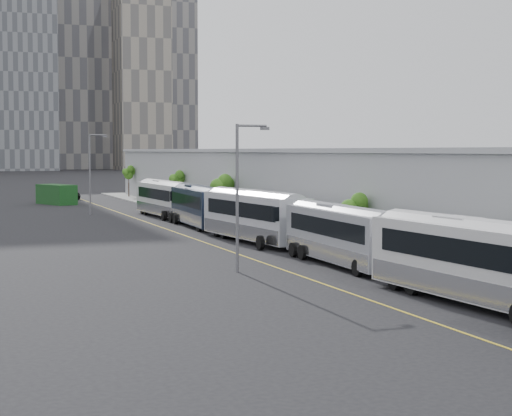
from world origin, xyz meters
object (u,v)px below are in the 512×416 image
bus_3 (342,240)px  shipping_container (56,194)px  street_lamp_far (92,168)px  bus_4 (255,221)px  bus_5 (198,209)px  suv (66,194)px  street_lamp_near (240,186)px  bus_6 (165,202)px  bus_2 (477,269)px

bus_3 → shipping_container: 66.92m
street_lamp_far → shipping_container: street_lamp_far is taller
bus_3 → shipping_container: (-8.92, 66.32, -0.26)m
bus_4 → shipping_container: bearing=93.5°
bus_4 → bus_5: size_ratio=1.05×
bus_4 → suv: 63.08m
bus_5 → street_lamp_near: size_ratio=1.53×
street_lamp_near → shipping_container: street_lamp_near is taller
bus_6 → street_lamp_near: (-5.91, -41.27, 3.35)m
bus_2 → street_lamp_near: size_ratio=1.59×
bus_2 → bus_6: bus_2 is taller
bus_4 → shipping_container: 52.91m
bus_4 → street_lamp_near: size_ratio=1.61×
bus_2 → street_lamp_near: bearing=110.9°
bus_3 → bus_5: bus_5 is taller
bus_2 → shipping_container: bearing=91.8°
bus_4 → suv: bus_4 is taller
bus_6 → street_lamp_far: bearing=134.8°
bus_5 → street_lamp_far: street_lamp_far is taller
suv → street_lamp_far: bearing=-112.6°
street_lamp_far → suv: (1.18, 30.01, -4.33)m
bus_5 → shipping_container: bus_5 is taller
street_lamp_far → suv: street_lamp_far is taller
bus_6 → street_lamp_near: 41.83m
bus_5 → bus_6: (-0.08, 12.22, 0.01)m
bus_5 → street_lamp_near: 29.85m
bus_5 → suv: (-5.56, 48.32, -0.84)m
bus_2 → suv: bearing=89.5°
bus_2 → street_lamp_far: street_lamp_far is taller
bus_5 → bus_6: 12.22m
bus_6 → suv: bearing=95.9°
bus_6 → shipping_container: bearing=104.8°
bus_5 → street_lamp_near: bearing=-99.3°
bus_3 → bus_6: (-0.85, 40.79, 0.06)m
bus_3 → suv: 77.15m
shipping_container → suv: shipping_container is taller
bus_2 → shipping_container: 81.15m
street_lamp_far → shipping_container: (-1.41, 19.44, -3.80)m
bus_3 → street_lamp_near: (-6.76, -0.48, 3.41)m
bus_6 → shipping_container: size_ratio=2.10×
bus_3 → street_lamp_near: street_lamp_near is taller
bus_4 → suv: bearing=89.7°
street_lamp_far → bus_2: bearing=-83.2°
street_lamp_far → suv: 30.34m
bus_2 → street_lamp_near: street_lamp_near is taller
bus_4 → bus_6: (-0.29, 26.71, -0.07)m
street_lamp_near → suv: bearing=89.7°
bus_3 → street_lamp_far: 47.61m
bus_6 → suv: 36.52m
shipping_container → bus_6: bearing=-94.5°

